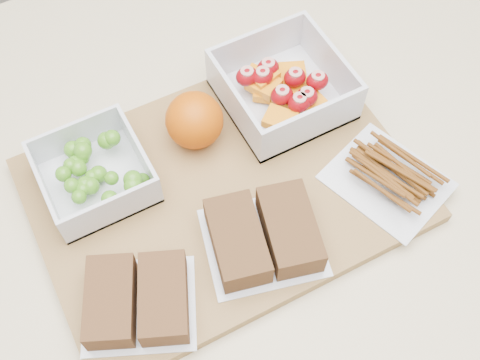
{
  "coord_description": "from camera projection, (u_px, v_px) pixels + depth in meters",
  "views": [
    {
      "loc": [
        -0.17,
        -0.28,
        1.51
      ],
      "look_at": [
        -0.0,
        0.02,
        0.93
      ],
      "focal_mm": 45.0,
      "sensor_mm": 36.0,
      "label": 1
    }
  ],
  "objects": [
    {
      "name": "sandwich_bag_center",
      "position": [
        264.0,
        235.0,
        0.63
      ],
      "size": [
        0.15,
        0.14,
        0.04
      ],
      "color": "silver",
      "rests_on": "cutting_board"
    },
    {
      "name": "grape_container",
      "position": [
        95.0,
        172.0,
        0.67
      ],
      "size": [
        0.11,
        0.11,
        0.05
      ],
      "color": "silver",
      "rests_on": "cutting_board"
    },
    {
      "name": "fruit_container",
      "position": [
        283.0,
        89.0,
        0.73
      ],
      "size": [
        0.14,
        0.14,
        0.06
      ],
      "color": "silver",
      "rests_on": "cutting_board"
    },
    {
      "name": "pretzel_bag",
      "position": [
        389.0,
        175.0,
        0.68
      ],
      "size": [
        0.14,
        0.15,
        0.03
      ],
      "color": "silver",
      "rests_on": "cutting_board"
    },
    {
      "name": "orange",
      "position": [
        194.0,
        120.0,
        0.69
      ],
      "size": [
        0.07,
        0.07,
        0.07
      ],
      "primitive_type": "sphere",
      "color": "#CC5204",
      "rests_on": "cutting_board"
    },
    {
      "name": "cutting_board",
      "position": [
        223.0,
        190.0,
        0.69
      ],
      "size": [
        0.42,
        0.3,
        0.02
      ],
      "primitive_type": "cube",
      "rotation": [
        0.0,
        0.0,
        -0.01
      ],
      "color": "olive",
      "rests_on": "counter"
    },
    {
      "name": "counter",
      "position": [
        247.0,
        321.0,
        1.08
      ],
      "size": [
        1.2,
        0.9,
        0.9
      ],
      "primitive_type": "cube",
      "color": "beige",
      "rests_on": "ground"
    },
    {
      "name": "sandwich_bag_left",
      "position": [
        137.0,
        300.0,
        0.6
      ],
      "size": [
        0.15,
        0.14,
        0.04
      ],
      "color": "silver",
      "rests_on": "cutting_board"
    }
  ]
}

